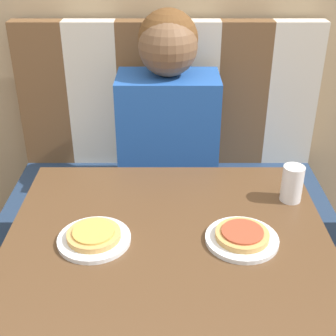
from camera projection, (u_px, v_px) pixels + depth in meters
The scene contains 9 objects.
booth_seat at pixel (168, 229), 2.05m from camera, with size 1.26×0.54×0.45m.
booth_backrest at pixel (168, 95), 1.99m from camera, with size 1.26×0.08×0.62m.
dining_table at pixel (168, 267), 1.25m from camera, with size 0.84×0.74×0.71m.
person at pixel (168, 105), 1.77m from camera, with size 0.38×0.25×0.70m.
plate_left at pixel (94, 239), 1.18m from camera, with size 0.19×0.19×0.01m.
plate_right at pixel (242, 239), 1.18m from camera, with size 0.19×0.19×0.01m.
pizza_left at pixel (94, 234), 1.18m from camera, with size 0.14×0.14×0.02m.
pizza_right at pixel (242, 234), 1.17m from camera, with size 0.14×0.14×0.02m.
drinking_cup at pixel (292, 184), 1.33m from camera, with size 0.06×0.06×0.11m.
Camera 1 is at (0.00, -0.97, 1.45)m, focal length 50.00 mm.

